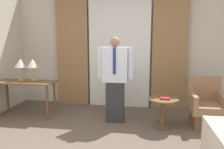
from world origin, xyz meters
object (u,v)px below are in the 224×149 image
at_px(table_lamp_right, 33,64).
at_px(book, 165,98).
at_px(table_lamp_left, 20,64).
at_px(person, 115,77).
at_px(side_table, 163,108).
at_px(armchair, 206,108).
at_px(desk, 26,87).

xyz_separation_m(table_lamp_right, book, (2.65, -0.27, -0.52)).
distance_m(table_lamp_left, book, 2.98).
distance_m(person, side_table, 1.04).
height_order(armchair, book, armchair).
bearing_deg(table_lamp_left, side_table, -5.20).
xyz_separation_m(armchair, book, (-0.76, -0.19, 0.22)).
distance_m(table_lamp_left, armchair, 3.76).
bearing_deg(armchair, person, -178.44).
height_order(table_lamp_right, person, person).
relative_size(table_lamp_right, book, 2.02).
xyz_separation_m(person, armchair, (1.68, 0.05, -0.55)).
bearing_deg(desk, table_lamp_left, 146.45).
bearing_deg(person, armchair, 1.56).
bearing_deg(armchair, desk, -179.74).
distance_m(side_table, book, 0.19).
relative_size(desk, book, 5.38).
bearing_deg(person, side_table, -9.14).
bearing_deg(table_lamp_left, armchair, -1.15).
distance_m(table_lamp_right, side_table, 2.74).
bearing_deg(table_lamp_left, book, -5.24).
xyz_separation_m(table_lamp_left, person, (2.01, -0.12, -0.20)).
bearing_deg(desk, person, -0.92).
bearing_deg(person, table_lamp_right, 176.04).
height_order(desk, person, person).
xyz_separation_m(table_lamp_right, armchair, (3.41, -0.07, -0.75)).
xyz_separation_m(table_lamp_left, armchair, (3.69, -0.07, -0.75)).
relative_size(side_table, book, 2.41).
bearing_deg(table_lamp_right, table_lamp_left, 180.00).
bearing_deg(desk, side_table, -3.60).
bearing_deg(side_table, person, 170.86).
height_order(desk, book, desk).
bearing_deg(table_lamp_left, person, -3.42).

